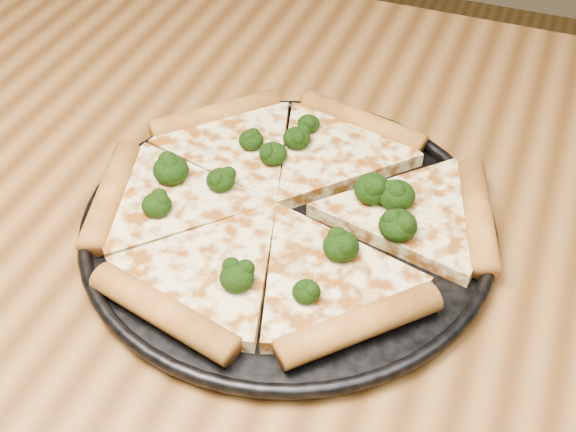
% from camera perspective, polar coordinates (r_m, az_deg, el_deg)
% --- Properties ---
extents(dining_table, '(1.20, 0.90, 0.75)m').
position_cam_1_polar(dining_table, '(0.71, -8.28, -6.14)').
color(dining_table, brown).
rests_on(dining_table, ground).
extents(pizza_pan, '(0.34, 0.34, 0.02)m').
position_cam_1_polar(pizza_pan, '(0.62, -0.00, -0.56)').
color(pizza_pan, black).
rests_on(pizza_pan, dining_table).
extents(pizza, '(0.35, 0.33, 0.02)m').
position_cam_1_polar(pizza, '(0.63, -0.49, 0.84)').
color(pizza, '#F6E396').
rests_on(pizza, pizza_pan).
extents(broccoli_florets, '(0.23, 0.22, 0.02)m').
position_cam_1_polar(broccoli_florets, '(0.62, 0.75, 1.63)').
color(broccoli_florets, black).
rests_on(broccoli_florets, pizza).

